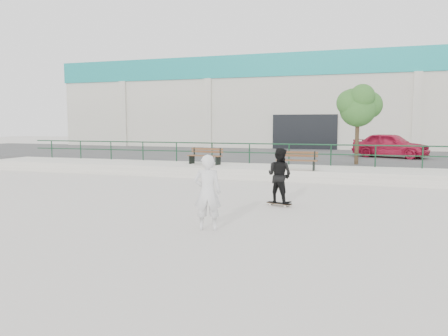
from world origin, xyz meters
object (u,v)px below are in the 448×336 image
(skateboard, at_px, (279,203))
(red_car, at_px, (391,145))
(bench_left, at_px, (205,156))
(standing_skater, at_px, (279,175))
(bench_right, at_px, (297,161))
(tree, at_px, (359,105))
(seated_skater, at_px, (207,192))

(skateboard, bearing_deg, red_car, 93.33)
(bench_left, height_order, standing_skater, standing_skater)
(bench_right, bearing_deg, skateboard, -87.04)
(bench_right, relative_size, tree, 0.46)
(tree, relative_size, red_car, 0.90)
(skateboard, bearing_deg, tree, 95.72)
(skateboard, bearing_deg, bench_left, 143.70)
(skateboard, height_order, seated_skater, seated_skater)
(tree, bearing_deg, seated_skater, -103.68)
(tree, distance_m, red_car, 5.88)
(skateboard, bearing_deg, bench_right, 111.72)
(red_car, height_order, seated_skater, red_car)
(seated_skater, bearing_deg, bench_right, -109.79)
(standing_skater, xyz_separation_m, seated_skater, (-1.04, -3.53, -0.04))
(bench_right, height_order, skateboard, bench_right)
(seated_skater, bearing_deg, standing_skater, -122.01)
(tree, height_order, seated_skater, tree)
(tree, distance_m, standing_skater, 9.89)
(bench_right, relative_size, standing_skater, 1.05)
(bench_left, distance_m, standing_skater, 8.72)
(seated_skater, bearing_deg, bench_left, -84.91)
(bench_right, relative_size, skateboard, 2.21)
(standing_skater, relative_size, seated_skater, 0.94)
(red_car, bearing_deg, seated_skater, -172.28)
(bench_left, height_order, skateboard, bench_left)
(bench_left, bearing_deg, skateboard, -46.86)
(seated_skater, bearing_deg, skateboard, -122.01)
(bench_right, xyz_separation_m, seated_skater, (-0.70, -9.38, -0.01))
(standing_skater, height_order, seated_skater, seated_skater)
(tree, bearing_deg, bench_left, -162.66)
(bench_right, bearing_deg, bench_left, 164.53)
(red_car, bearing_deg, standing_skater, -171.99)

